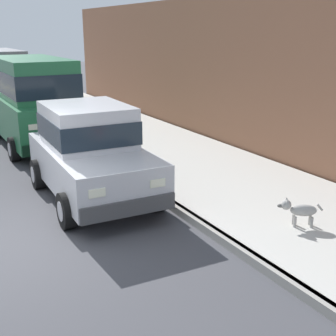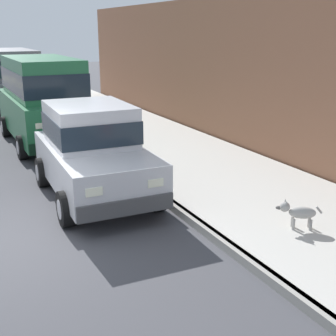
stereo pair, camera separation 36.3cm
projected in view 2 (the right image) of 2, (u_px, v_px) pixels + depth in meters
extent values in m
cube|color=gray|center=(174.00, 206.00, 8.62)|extent=(0.16, 64.00, 0.14)
cube|color=#B7B5AD|center=(251.00, 192.00, 9.39)|extent=(3.60, 64.00, 0.14)
cube|color=#BCBCC1|center=(95.00, 165.00, 9.07)|extent=(1.83, 3.75, 0.76)
cube|color=#BCBCC1|center=(89.00, 124.00, 9.06)|extent=(1.57, 1.94, 0.80)
cube|color=#19232D|center=(90.00, 127.00, 9.08)|extent=(1.60, 1.99, 0.44)
cube|color=#424243|center=(125.00, 206.00, 7.58)|extent=(1.69, 0.25, 0.28)
cube|color=#424243|center=(74.00, 154.00, 10.70)|extent=(1.69, 0.25, 0.28)
cylinder|color=black|center=(157.00, 194.00, 8.53)|extent=(0.24, 0.65, 0.64)
cylinder|color=#9E9EA3|center=(157.00, 194.00, 8.53)|extent=(0.25, 0.36, 0.35)
cylinder|color=black|center=(66.00, 209.00, 7.84)|extent=(0.24, 0.65, 0.64)
cylinder|color=#9E9EA3|center=(66.00, 209.00, 7.84)|extent=(0.25, 0.36, 0.35)
cylinder|color=black|center=(118.00, 163.00, 10.52)|extent=(0.24, 0.65, 0.64)
cylinder|color=#9E9EA3|center=(118.00, 163.00, 10.52)|extent=(0.25, 0.36, 0.35)
cylinder|color=black|center=(42.00, 172.00, 9.84)|extent=(0.24, 0.65, 0.64)
cylinder|color=#9E9EA3|center=(42.00, 172.00, 9.84)|extent=(0.25, 0.36, 0.35)
cube|color=#EAEACC|center=(155.00, 182.00, 7.66)|extent=(0.28, 0.09, 0.14)
cube|color=#EAEACC|center=(94.00, 191.00, 7.23)|extent=(0.28, 0.09, 0.14)
cube|color=#23663D|center=(44.00, 115.00, 13.42)|extent=(1.95, 4.82, 1.10)
cube|color=#23663D|center=(41.00, 77.00, 13.09)|extent=(1.71, 3.82, 1.10)
cube|color=#19232D|center=(42.00, 80.00, 13.12)|extent=(1.75, 3.86, 0.61)
cube|color=black|center=(66.00, 145.00, 11.53)|extent=(1.86, 0.22, 0.28)
cube|color=black|center=(30.00, 115.00, 15.54)|extent=(1.86, 0.22, 0.28)
cylinder|color=black|center=(92.00, 140.00, 12.72)|extent=(0.23, 0.64, 0.64)
cylinder|color=#9E9EA3|center=(92.00, 140.00, 12.72)|extent=(0.24, 0.35, 0.35)
cylinder|color=black|center=(22.00, 147.00, 11.90)|extent=(0.23, 0.64, 0.64)
cylinder|color=#9E9EA3|center=(22.00, 147.00, 11.90)|extent=(0.24, 0.35, 0.35)
cylinder|color=black|center=(65.00, 121.00, 15.26)|extent=(0.23, 0.64, 0.64)
cylinder|color=#9E9EA3|center=(65.00, 121.00, 15.26)|extent=(0.24, 0.35, 0.35)
cylinder|color=black|center=(6.00, 127.00, 14.43)|extent=(0.23, 0.64, 0.64)
cylinder|color=#9E9EA3|center=(6.00, 127.00, 14.43)|extent=(0.24, 0.35, 0.35)
cube|color=#EAEACC|center=(88.00, 121.00, 11.59)|extent=(0.28, 0.08, 0.14)
cube|color=#EAEACC|center=(41.00, 126.00, 11.08)|extent=(0.28, 0.08, 0.14)
cube|color=slate|center=(13.00, 91.00, 18.45)|extent=(1.98, 4.83, 1.10)
cube|color=slate|center=(11.00, 64.00, 18.13)|extent=(1.73, 3.83, 1.10)
cube|color=#19232D|center=(11.00, 66.00, 18.15)|extent=(1.77, 3.87, 0.61)
cube|color=#252527|center=(25.00, 110.00, 16.58)|extent=(1.87, 0.23, 0.28)
cube|color=#252527|center=(5.00, 94.00, 20.57)|extent=(1.87, 0.23, 0.28)
cylinder|color=black|center=(46.00, 108.00, 17.77)|extent=(0.23, 0.64, 0.64)
cylinder|color=#9E9EA3|center=(46.00, 108.00, 17.77)|extent=(0.25, 0.36, 0.35)
cylinder|color=black|center=(31.00, 98.00, 20.30)|extent=(0.23, 0.64, 0.64)
cylinder|color=#9E9EA3|center=(31.00, 98.00, 20.30)|extent=(0.25, 0.36, 0.35)
cube|color=#EAEACC|center=(40.00, 93.00, 16.64)|extent=(0.28, 0.08, 0.14)
cube|color=#EAEACC|center=(7.00, 95.00, 16.13)|extent=(0.28, 0.08, 0.14)
ellipsoid|color=#999691|center=(302.00, 213.00, 7.42)|extent=(0.48, 0.40, 0.20)
cylinder|color=#999691|center=(293.00, 224.00, 7.43)|extent=(0.05, 0.05, 0.18)
cylinder|color=#999691|center=(292.00, 221.00, 7.54)|extent=(0.05, 0.05, 0.18)
cylinder|color=#999691|center=(311.00, 225.00, 7.40)|extent=(0.05, 0.05, 0.18)
cylinder|color=#999691|center=(309.00, 222.00, 7.52)|extent=(0.05, 0.05, 0.18)
sphere|color=#999691|center=(285.00, 207.00, 7.42)|extent=(0.17, 0.17, 0.17)
ellipsoid|color=#54524F|center=(279.00, 208.00, 7.43)|extent=(0.13, 0.12, 0.06)
cone|color=#999691|center=(286.00, 203.00, 7.35)|extent=(0.06, 0.06, 0.07)
cone|color=#999691|center=(285.00, 201.00, 7.44)|extent=(0.06, 0.06, 0.07)
cylinder|color=#999691|center=(319.00, 210.00, 7.37)|extent=(0.12, 0.09, 0.13)
cube|color=#8C5B42|center=(205.00, 68.00, 14.34)|extent=(0.50, 20.00, 4.21)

